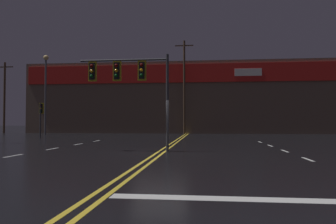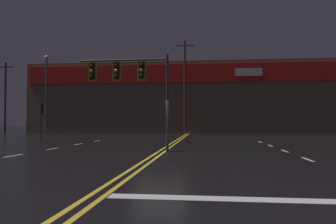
% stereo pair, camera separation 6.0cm
% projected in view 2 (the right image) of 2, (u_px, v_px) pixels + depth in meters
% --- Properties ---
extents(ground_plane, '(200.00, 200.00, 0.00)m').
position_uv_depth(ground_plane, '(159.00, 153.00, 14.98)').
color(ground_plane, black).
extents(road_markings, '(17.81, 60.00, 0.01)m').
position_uv_depth(road_markings, '(185.00, 158.00, 12.95)').
color(road_markings, gold).
rests_on(road_markings, ground).
extents(traffic_signal_median, '(4.49, 0.36, 4.76)m').
position_uv_depth(traffic_signal_median, '(128.00, 76.00, 16.22)').
color(traffic_signal_median, '#38383D').
rests_on(traffic_signal_median, ground).
extents(traffic_signal_corner_northwest, '(0.42, 0.36, 3.16)m').
position_uv_depth(traffic_signal_corner_northwest, '(42.00, 112.00, 29.70)').
color(traffic_signal_corner_northwest, '#38383D').
rests_on(traffic_signal_corner_northwest, ground).
extents(streetlight_near_right, '(0.56, 0.56, 8.92)m').
position_uv_depth(streetlight_near_right, '(46.00, 83.00, 36.63)').
color(streetlight_near_right, '#59595E').
rests_on(streetlight_near_right, ground).
extents(building_backdrop, '(41.70, 10.23, 8.95)m').
position_uv_depth(building_backdrop, '(190.00, 100.00, 44.91)').
color(building_backdrop, brown).
rests_on(building_backdrop, ground).
extents(utility_pole_row, '(48.42, 0.26, 11.21)m').
position_uv_depth(utility_pole_row, '(188.00, 90.00, 39.12)').
color(utility_pole_row, '#4C3828').
rests_on(utility_pole_row, ground).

